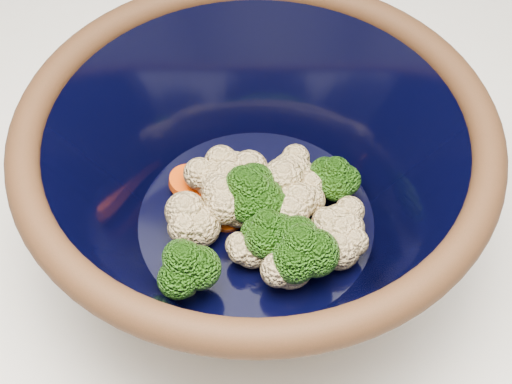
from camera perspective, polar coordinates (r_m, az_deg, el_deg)
mixing_bowl at (r=0.49m, az=0.00°, el=0.96°), size 0.31×0.31×0.14m
vegetable_pile at (r=0.50m, az=0.48°, el=-1.67°), size 0.15×0.14×0.05m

